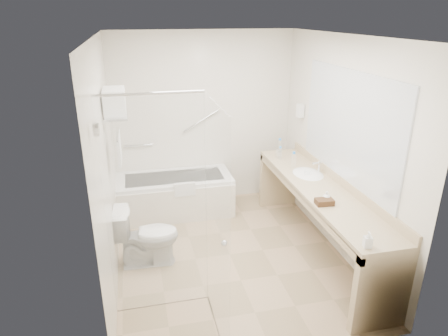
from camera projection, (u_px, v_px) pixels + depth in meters
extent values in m
plane|color=tan|center=(230.00, 254.00, 4.79)|extent=(3.20, 3.20, 0.00)
cube|color=white|center=(231.00, 35.00, 3.88)|extent=(2.60, 3.20, 0.10)
cube|color=beige|center=(204.00, 120.00, 5.78)|extent=(2.60, 0.10, 2.50)
cube|color=beige|center=(283.00, 229.00, 2.88)|extent=(2.60, 0.10, 2.50)
cube|color=beige|center=(106.00, 166.00, 4.06)|extent=(0.10, 3.20, 2.50)
cube|color=beige|center=(339.00, 148.00, 4.60)|extent=(0.10, 3.20, 2.50)
cube|color=white|center=(175.00, 194.00, 5.71)|extent=(1.60, 0.70, 0.55)
cube|color=silver|center=(178.00, 207.00, 5.40)|extent=(1.60, 0.02, 0.50)
cube|color=silver|center=(185.00, 189.00, 5.34)|extent=(0.28, 0.06, 0.18)
cylinder|color=silver|center=(139.00, 145.00, 5.66)|extent=(0.40, 0.03, 0.03)
cylinder|color=silver|center=(201.00, 121.00, 5.74)|extent=(0.53, 0.03, 0.33)
cube|color=silver|center=(157.00, 210.00, 3.59)|extent=(0.90, 0.01, 2.10)
cube|color=silver|center=(217.00, 229.00, 3.28)|extent=(0.02, 0.90, 2.10)
cylinder|color=silver|center=(149.00, 94.00, 3.21)|extent=(0.90, 0.02, 0.02)
sphere|color=silver|center=(224.00, 243.00, 3.16)|extent=(0.05, 0.05, 0.05)
cylinder|color=silver|center=(96.00, 130.00, 2.77)|extent=(0.04, 0.10, 0.10)
cube|color=silver|center=(116.00, 114.00, 4.24)|extent=(0.24, 0.55, 0.02)
cylinder|color=silver|center=(118.00, 134.00, 4.32)|extent=(0.02, 0.55, 0.02)
cube|color=silver|center=(119.00, 148.00, 4.38)|extent=(0.03, 0.42, 0.32)
cube|color=silver|center=(115.00, 109.00, 4.22)|extent=(0.22, 0.40, 0.08)
cube|color=silver|center=(115.00, 101.00, 4.19)|extent=(0.22, 0.40, 0.08)
cube|color=silver|center=(114.00, 93.00, 4.15)|extent=(0.22, 0.40, 0.08)
cube|color=tan|center=(320.00, 189.00, 4.57)|extent=(0.55, 2.70, 0.05)
cube|color=tan|center=(341.00, 181.00, 4.59)|extent=(0.03, 2.70, 0.10)
cube|color=tan|center=(299.00, 195.00, 4.53)|extent=(0.04, 2.70, 0.08)
cube|color=tan|center=(381.00, 292.00, 3.53)|extent=(0.55, 0.08, 0.80)
cube|color=tan|center=(278.00, 179.00, 5.91)|extent=(0.55, 0.08, 0.80)
ellipsoid|color=white|center=(308.00, 176.00, 4.94)|extent=(0.40, 0.52, 0.14)
cylinder|color=silver|center=(319.00, 167.00, 4.93)|extent=(0.03, 0.03, 0.14)
cube|color=silver|center=(348.00, 126.00, 4.36)|extent=(0.02, 2.00, 1.20)
cube|color=silver|center=(300.00, 111.00, 5.47)|extent=(0.08, 0.10, 0.18)
imported|color=white|center=(147.00, 236.00, 4.51)|extent=(0.73, 0.44, 0.70)
cube|color=#462F19|center=(324.00, 202.00, 4.13)|extent=(0.19, 0.13, 0.06)
imported|color=silver|center=(367.00, 244.00, 3.37)|extent=(0.10, 0.16, 0.07)
imported|color=silver|center=(326.00, 198.00, 4.19)|extent=(0.12, 0.13, 0.09)
cylinder|color=silver|center=(294.00, 161.00, 5.09)|extent=(0.07, 0.07, 0.19)
cylinder|color=#2781E2|center=(294.00, 153.00, 5.05)|extent=(0.04, 0.04, 0.03)
cylinder|color=silver|center=(280.00, 154.00, 5.39)|extent=(0.06, 0.06, 0.16)
cylinder|color=#2781E2|center=(280.00, 147.00, 5.36)|extent=(0.03, 0.03, 0.02)
cylinder|color=silver|center=(280.00, 146.00, 5.65)|extent=(0.06, 0.06, 0.18)
cylinder|color=#2781E2|center=(280.00, 139.00, 5.61)|extent=(0.03, 0.03, 0.03)
cylinder|color=silver|center=(307.00, 173.00, 4.83)|extent=(0.07, 0.07, 0.09)
cylinder|color=silver|center=(279.00, 154.00, 5.47)|extent=(0.09, 0.09, 0.10)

